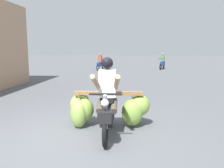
# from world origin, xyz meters

# --- Properties ---
(ground_plane) EXTENTS (120.00, 120.00, 0.00)m
(ground_plane) POSITION_xyz_m (0.00, 0.00, 0.00)
(ground_plane) COLOR #56595E
(motorbike_main_loaded) EXTENTS (1.87, 1.86, 1.58)m
(motorbike_main_loaded) POSITION_xyz_m (0.58, 0.67, 0.49)
(motorbike_main_loaded) COLOR black
(motorbike_main_loaded) RESTS_ON ground
(motorbike_distant_ahead_left) EXTENTS (0.73, 1.55, 1.40)m
(motorbike_distant_ahead_left) POSITION_xyz_m (3.50, 16.07, 0.57)
(motorbike_distant_ahead_left) COLOR black
(motorbike_distant_ahead_left) RESTS_ON ground
(motorbike_distant_ahead_right) EXTENTS (0.63, 1.59, 1.40)m
(motorbike_distant_ahead_right) POSITION_xyz_m (-1.68, 14.53, 0.57)
(motorbike_distant_ahead_right) COLOR black
(motorbike_distant_ahead_right) RESTS_ON ground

